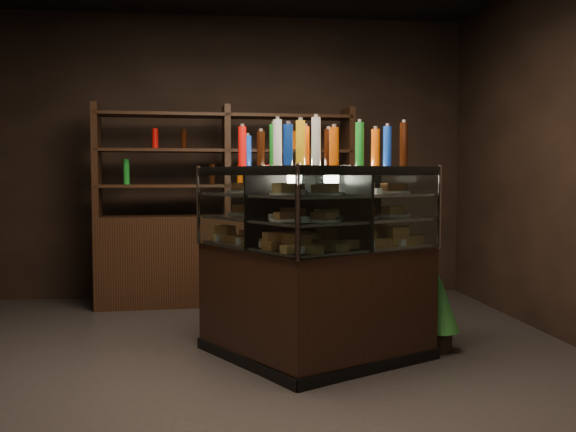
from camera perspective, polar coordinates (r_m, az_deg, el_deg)
The scene contains 7 objects.
ground at distance 4.64m, azimuth -3.71°, elevation -12.65°, with size 5.00×5.00×0.00m, color black.
room_shell at distance 4.50m, azimuth -3.81°, elevation 11.79°, with size 5.02×5.02×3.01m.
display_case at distance 4.49m, azimuth 2.08°, elevation -7.15°, with size 1.72×1.40×1.37m.
food_display at distance 4.41m, azimuth 2.09°, elevation -0.04°, with size 1.36×1.09×0.43m.
bottles_top at distance 4.42m, azimuth 2.12°, elevation 6.26°, with size 1.20×0.95×0.30m.
potted_conifer at distance 4.90m, azimuth 13.25°, elevation -7.39°, with size 0.31×0.31×0.65m.
back_shelving at distance 6.54m, azimuth -5.46°, elevation -2.53°, with size 2.60×0.58×2.00m.
Camera 1 is at (-0.22, -4.45, 1.30)m, focal length 40.00 mm.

